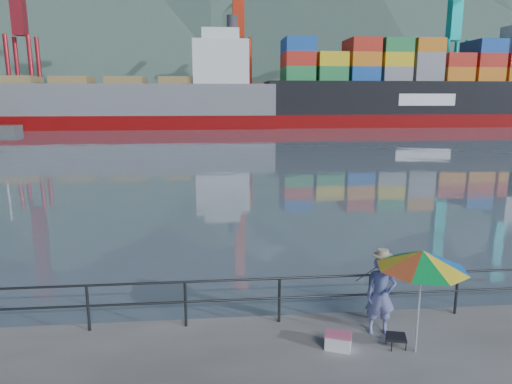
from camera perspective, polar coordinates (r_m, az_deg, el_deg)
harbor_water at (r=137.43m, az=-5.39°, el=9.62°), size 500.00×280.00×0.00m
far_dock at (r=100.99m, az=0.43°, el=8.95°), size 200.00×40.00×0.40m
guardrail at (r=10.00m, az=-2.91°, el=-13.48°), size 22.00×0.06×1.03m
mountains at (r=220.79m, az=5.10°, el=19.63°), size 600.00×332.80×80.00m
port_cranes at (r=97.23m, az=14.09°, el=17.96°), size 116.00×28.00×38.40m
container_stacks at (r=107.34m, az=14.03°, el=10.53°), size 58.00×8.40×7.80m
fisherman at (r=9.85m, az=15.31°, el=-12.34°), size 0.66×0.49×1.66m
beach_umbrella at (r=8.98m, az=20.08°, el=-7.96°), size 1.89×1.89×2.03m
folding_stool at (r=9.73m, az=17.10°, el=-17.39°), size 0.45×0.45×0.24m
cooler_bag at (r=9.42m, az=10.23°, el=-17.95°), size 0.57×0.48×0.28m
fishing_rod at (r=11.23m, az=13.97°, el=-13.81°), size 0.13×1.79×1.26m
bulk_carrier at (r=79.60m, az=-14.38°, el=10.87°), size 48.59×8.41×14.50m
container_ship at (r=89.27m, az=20.35°, el=11.67°), size 54.12×9.02×18.10m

